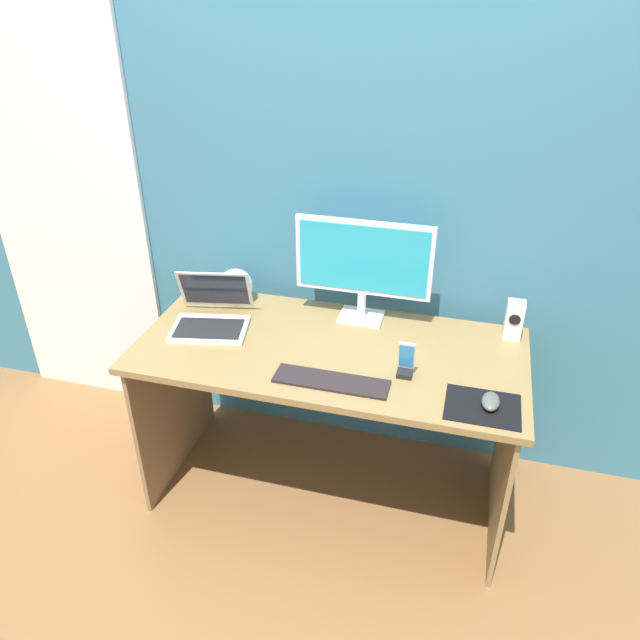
# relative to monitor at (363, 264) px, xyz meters

# --- Properties ---
(ground_plane) EXTENTS (8.00, 8.00, 0.00)m
(ground_plane) POSITION_rel_monitor_xyz_m (-0.07, -0.25, -1.00)
(ground_plane) COLOR brown
(wall_back) EXTENTS (6.00, 0.04, 2.50)m
(wall_back) POSITION_rel_monitor_xyz_m (-0.07, 0.18, 0.25)
(wall_back) COLOR teal
(wall_back) RESTS_ON ground_plane
(door_left) EXTENTS (0.82, 0.02, 2.02)m
(door_left) POSITION_rel_monitor_xyz_m (-1.46, 0.15, 0.01)
(door_left) COLOR white
(door_left) RESTS_ON ground_plane
(desk) EXTENTS (1.50, 0.70, 0.75)m
(desk) POSITION_rel_monitor_xyz_m (-0.07, -0.25, -0.40)
(desk) COLOR olive
(desk) RESTS_ON ground_plane
(monitor) EXTENTS (0.55, 0.14, 0.43)m
(monitor) POSITION_rel_monitor_xyz_m (0.00, 0.00, 0.00)
(monitor) COLOR silver
(monitor) RESTS_ON desk
(speaker_right) EXTENTS (0.07, 0.07, 0.16)m
(speaker_right) POSITION_rel_monitor_xyz_m (0.61, 0.01, -0.17)
(speaker_right) COLOR silver
(speaker_right) RESTS_ON desk
(laptop) EXTENTS (0.36, 0.35, 0.21)m
(laptop) POSITION_rel_monitor_xyz_m (-0.58, -0.21, -0.21)
(laptop) COLOR silver
(laptop) RESTS_ON desk
(fishbowl) EXTENTS (0.15, 0.15, 0.15)m
(fishbowl) POSITION_rel_monitor_xyz_m (-0.56, 0.01, -0.18)
(fishbowl) COLOR silver
(fishbowl) RESTS_ON desk
(keyboard_external) EXTENTS (0.41, 0.11, 0.01)m
(keyboard_external) POSITION_rel_monitor_xyz_m (-0.01, -0.47, -0.24)
(keyboard_external) COLOR black
(keyboard_external) RESTS_ON desk
(mousepad) EXTENTS (0.25, 0.20, 0.00)m
(mousepad) POSITION_rel_monitor_xyz_m (0.52, -0.48, -0.25)
(mousepad) COLOR black
(mousepad) RESTS_ON desk
(mouse) EXTENTS (0.06, 0.10, 0.04)m
(mouse) POSITION_rel_monitor_xyz_m (0.54, -0.47, -0.23)
(mouse) COLOR #4F544C
(mouse) RESTS_ON mousepad
(phone_in_dock) EXTENTS (0.06, 0.06, 0.14)m
(phone_in_dock) POSITION_rel_monitor_xyz_m (0.24, -0.36, -0.20)
(phone_in_dock) COLOR black
(phone_in_dock) RESTS_ON desk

